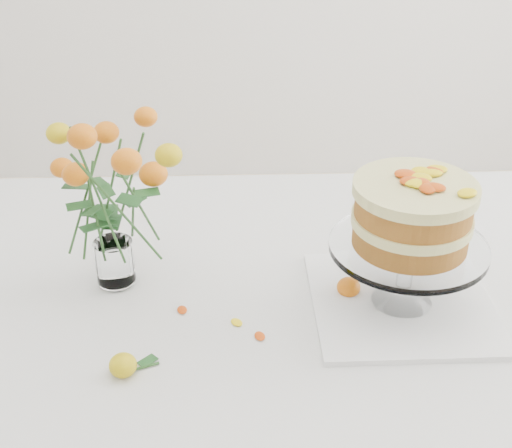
{
  "coord_description": "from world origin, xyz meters",
  "views": [
    {
      "loc": [
        -0.02,
        -1.15,
        1.55
      ],
      "look_at": [
        0.02,
        -0.05,
        0.91
      ],
      "focal_mm": 50.0,
      "sensor_mm": 36.0,
      "label": 1
    }
  ],
  "objects": [
    {
      "name": "table",
      "position": [
        0.0,
        0.0,
        0.67
      ],
      "size": [
        1.43,
        0.93,
        0.76
      ],
      "color": "tan",
      "rests_on": "ground"
    },
    {
      "name": "napkin",
      "position": [
        0.29,
        -0.09,
        0.76
      ],
      "size": [
        0.33,
        0.33,
        0.01
      ],
      "primitive_type": "cube",
      "rotation": [
        0.0,
        0.0,
        0.01
      ],
      "color": "white",
      "rests_on": "table"
    },
    {
      "name": "cake_stand",
      "position": [
        0.29,
        -0.09,
        0.94
      ],
      "size": [
        0.28,
        0.28,
        0.25
      ],
      "rotation": [
        0.0,
        0.0,
        0.28
      ],
      "color": "white",
      "rests_on": "napkin"
    },
    {
      "name": "rose_vase",
      "position": [
        -0.25,
        -0.01,
        0.98
      ],
      "size": [
        0.29,
        0.29,
        0.38
      ],
      "rotation": [
        0.0,
        0.0,
        0.2
      ],
      "color": "white",
      "rests_on": "table"
    },
    {
      "name": "loose_rose_near",
      "position": [
        -0.2,
        -0.27,
        0.78
      ],
      "size": [
        0.08,
        0.05,
        0.04
      ],
      "rotation": [
        0.0,
        0.0,
        0.37
      ],
      "color": "gold",
      "rests_on": "table"
    },
    {
      "name": "loose_rose_far",
      "position": [
        0.19,
        -0.06,
        0.77
      ],
      "size": [
        0.08,
        0.05,
        0.04
      ],
      "rotation": [
        0.0,
        0.0,
        -0.38
      ],
      "color": "#DD5C0A",
      "rests_on": "table"
    },
    {
      "name": "stray_petal_a",
      "position": [
        -0.12,
        -0.1,
        0.76
      ],
      "size": [
        0.03,
        0.02,
        0.0
      ],
      "primitive_type": "ellipsoid",
      "color": "yellow",
      "rests_on": "table"
    },
    {
      "name": "stray_petal_b",
      "position": [
        -0.02,
        -0.14,
        0.76
      ],
      "size": [
        0.03,
        0.02,
        0.0
      ],
      "primitive_type": "ellipsoid",
      "color": "yellow",
      "rests_on": "table"
    },
    {
      "name": "stray_petal_c",
      "position": [
        0.02,
        -0.18,
        0.76
      ],
      "size": [
        0.03,
        0.02,
        0.0
      ],
      "primitive_type": "ellipsoid",
      "color": "yellow",
      "rests_on": "table"
    }
  ]
}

